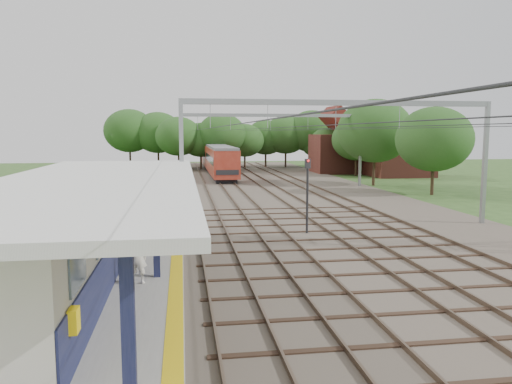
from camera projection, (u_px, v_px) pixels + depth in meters
ground at (392, 350)px, 12.16m from camera, size 160.00×160.00×0.00m
ballast_bed at (290, 194)px, 42.20m from camera, size 18.00×90.00×0.10m
platform at (132, 236)px, 24.79m from camera, size 5.00×52.00×0.35m
yellow_stripe at (178, 231)px, 25.10m from camera, size 0.45×52.00×0.01m
station_building at (71, 225)px, 17.49m from camera, size 3.41×18.00×3.40m
canopy at (97, 182)px, 16.48m from camera, size 6.40×20.00×3.44m
rail_tracks at (261, 194)px, 41.82m from camera, size 11.80×88.00×0.15m
catenary_system at (296, 129)px, 36.82m from camera, size 17.22×88.00×7.00m
tree_band at (247, 135)px, 68.23m from camera, size 31.72×30.88×8.82m
house_near at (399, 151)px, 60.05m from camera, size 7.00×6.12×7.89m
house_far at (344, 148)px, 65.18m from camera, size 8.00×6.12×8.66m
person at (137, 256)px, 16.30m from camera, size 0.73×0.55×1.82m
bicycle at (168, 232)px, 22.39m from camera, size 1.60×0.72×0.93m
train at (216, 157)px, 66.37m from camera, size 2.73×34.05×3.61m
signal_post at (307, 189)px, 25.51m from camera, size 0.31×0.29×3.94m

